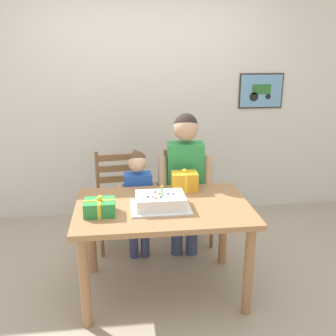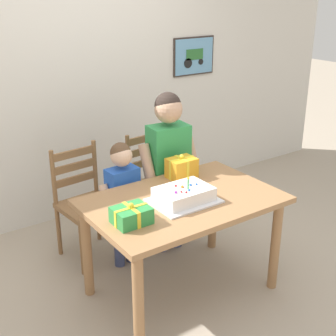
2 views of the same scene
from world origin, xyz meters
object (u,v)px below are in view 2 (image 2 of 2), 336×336
at_px(gift_box_red_large, 182,168).
at_px(child_younger, 123,193).
at_px(chair_left, 86,203).
at_px(child_older, 169,158).
at_px(dining_table, 183,213).
at_px(gift_box_beside_cake, 131,215).
at_px(birthday_cake, 184,195).
at_px(chair_right, 156,184).

relative_size(gift_box_red_large, child_younger, 0.21).
distance_m(chair_left, child_older, 0.76).
height_order(dining_table, gift_box_beside_cake, gift_box_beside_cake).
distance_m(dining_table, gift_box_beside_cake, 0.50).
relative_size(dining_table, gift_box_beside_cake, 5.85).
height_order(dining_table, birthday_cake, birthday_cake).
bearing_deg(dining_table, chair_left, 111.94).
xyz_separation_m(chair_right, child_younger, (-0.50, -0.30, 0.16)).
height_order(chair_left, child_older, child_older).
relative_size(chair_left, child_older, 0.68).
bearing_deg(chair_left, gift_box_red_large, -44.10).
distance_m(birthday_cake, chair_left, 1.00).
distance_m(dining_table, chair_right, 0.93).
bearing_deg(chair_right, gift_box_red_large, -102.46).
distance_m(birthday_cake, gift_box_beside_cake, 0.44).
xyz_separation_m(chair_left, child_older, (0.60, -0.30, 0.35)).
height_order(dining_table, child_younger, child_younger).
distance_m(child_older, child_younger, 0.47).
relative_size(chair_left, child_younger, 0.90).
height_order(gift_box_beside_cake, chair_left, chair_left).
xyz_separation_m(dining_table, chair_left, (-0.34, 0.85, -0.17)).
relative_size(dining_table, gift_box_red_large, 6.13).
xyz_separation_m(gift_box_beside_cake, chair_left, (0.12, 0.95, -0.33)).
bearing_deg(child_older, chair_left, 153.55).
height_order(birthday_cake, child_older, child_older).
distance_m(gift_box_beside_cake, child_younger, 0.74).
distance_m(birthday_cake, gift_box_red_large, 0.43).
distance_m(gift_box_red_large, chair_right, 0.66).
bearing_deg(chair_right, gift_box_beside_cake, -130.09).
relative_size(birthday_cake, chair_right, 0.48).
distance_m(chair_right, child_younger, 0.60).
bearing_deg(dining_table, child_older, 64.56).
height_order(dining_table, gift_box_red_large, gift_box_red_large).
relative_size(dining_table, child_younger, 1.28).
xyz_separation_m(dining_table, child_younger, (-0.16, 0.55, -0.02)).
distance_m(gift_box_beside_cake, chair_left, 1.01).
relative_size(gift_box_beside_cake, child_older, 0.17).
bearing_deg(child_older, child_younger, 179.90).
height_order(chair_left, child_younger, child_younger).
relative_size(dining_table, child_older, 0.98).
height_order(gift_box_beside_cake, child_older, child_older).
bearing_deg(chair_left, birthday_cake, -70.42).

